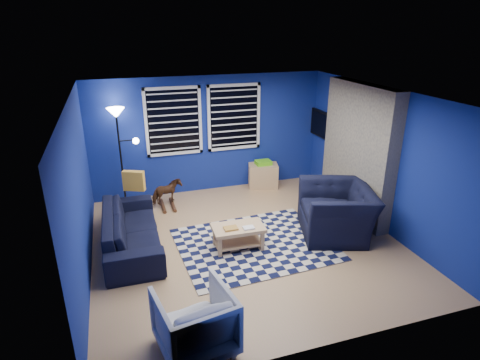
% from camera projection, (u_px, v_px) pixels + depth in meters
% --- Properties ---
extents(floor, '(5.00, 5.00, 0.00)m').
position_uv_depth(floor, '(246.00, 242.00, 6.84)').
color(floor, tan).
rests_on(floor, ground).
extents(ceiling, '(5.00, 5.00, 0.00)m').
position_uv_depth(ceiling, '(247.00, 95.00, 5.92)').
color(ceiling, white).
rests_on(ceiling, wall_back).
extents(wall_back, '(5.00, 0.00, 5.00)m').
position_uv_depth(wall_back, '(209.00, 135.00, 8.59)').
color(wall_back, navy).
rests_on(wall_back, floor).
extents(wall_left, '(0.00, 5.00, 5.00)m').
position_uv_depth(wall_left, '(79.00, 193.00, 5.67)').
color(wall_left, navy).
rests_on(wall_left, floor).
extents(wall_right, '(0.00, 5.00, 5.00)m').
position_uv_depth(wall_right, '(380.00, 159.00, 7.09)').
color(wall_right, navy).
rests_on(wall_right, floor).
extents(fireplace, '(0.65, 2.00, 2.50)m').
position_uv_depth(fireplace, '(357.00, 154.00, 7.51)').
color(fireplace, gray).
rests_on(fireplace, floor).
extents(window_left, '(1.17, 0.06, 1.42)m').
position_uv_depth(window_left, '(174.00, 122.00, 8.21)').
color(window_left, black).
rests_on(window_left, wall_back).
extents(window_right, '(1.17, 0.06, 1.42)m').
position_uv_depth(window_right, '(234.00, 117.00, 8.58)').
color(window_right, black).
rests_on(window_right, wall_back).
extents(tv, '(0.07, 1.00, 0.58)m').
position_uv_depth(tv, '(323.00, 125.00, 8.79)').
color(tv, black).
rests_on(tv, wall_right).
extents(rug, '(2.60, 2.12, 0.02)m').
position_uv_depth(rug, '(255.00, 244.00, 6.77)').
color(rug, black).
rests_on(rug, floor).
extents(sofa, '(2.22, 0.89, 0.64)m').
position_uv_depth(sofa, '(131.00, 230.00, 6.59)').
color(sofa, black).
rests_on(sofa, floor).
extents(armchair_big, '(1.61, 1.50, 0.86)m').
position_uv_depth(armchair_big, '(337.00, 211.00, 6.99)').
color(armchair_big, black).
rests_on(armchair_big, floor).
extents(armchair_bent, '(0.94, 0.96, 0.75)m').
position_uv_depth(armchair_bent, '(195.00, 321.00, 4.49)').
color(armchair_bent, gray).
rests_on(armchair_bent, floor).
extents(rocking_horse, '(0.49, 0.66, 0.51)m').
position_uv_depth(rocking_horse, '(167.00, 192.00, 8.03)').
color(rocking_horse, '#4D2D18').
rests_on(rocking_horse, floor).
extents(coffee_table, '(0.86, 0.51, 0.42)m').
position_uv_depth(coffee_table, '(238.00, 233.00, 6.56)').
color(coffee_table, tan).
rests_on(coffee_table, rug).
extents(cabinet, '(0.73, 0.58, 0.62)m').
position_uv_depth(cabinet, '(263.00, 175.00, 9.06)').
color(cabinet, tan).
rests_on(cabinet, floor).
extents(floor_lamp, '(0.54, 0.33, 1.99)m').
position_uv_depth(floor_lamp, '(119.00, 127.00, 7.70)').
color(floor_lamp, black).
rests_on(floor_lamp, floor).
extents(throw_pillow, '(0.40, 0.26, 0.37)m').
position_uv_depth(throw_pillow, '(134.00, 181.00, 7.24)').
color(throw_pillow, gold).
rests_on(throw_pillow, sofa).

